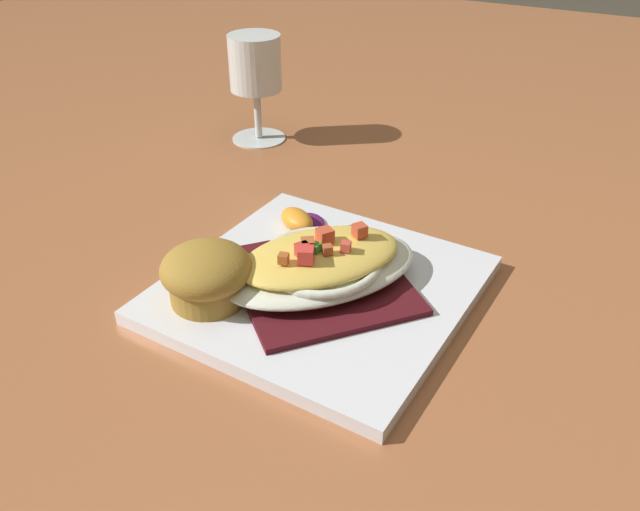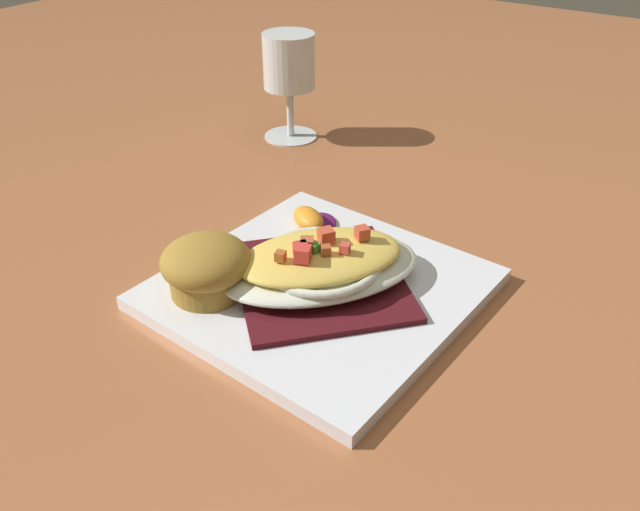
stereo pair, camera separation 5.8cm
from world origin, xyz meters
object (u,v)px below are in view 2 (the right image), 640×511
object	(u,v)px
square_plate	(320,289)
muffin	(206,266)
gratin_dish	(320,263)
stemmed_glass	(289,68)
orange_garnish	(311,220)

from	to	relation	value
square_plate	muffin	world-z (taller)	muffin
square_plate	gratin_dish	distance (m)	0.03
gratin_dish	stemmed_glass	world-z (taller)	stemmed_glass
muffin	orange_garnish	size ratio (longest dim) A/B	1.31
muffin	square_plate	bearing A→B (deg)	-139.18
square_plate	muffin	bearing A→B (deg)	40.82
orange_garnish	muffin	bearing A→B (deg)	85.00
gratin_dish	muffin	world-z (taller)	same
gratin_dish	orange_garnish	world-z (taller)	gratin_dish
gratin_dish	muffin	distance (m)	0.10
orange_garnish	stemmed_glass	distance (m)	0.29
muffin	stemmed_glass	size ratio (longest dim) A/B	0.56
gratin_dish	stemmed_glass	distance (m)	0.38
orange_garnish	stemmed_glass	bearing A→B (deg)	-49.42
gratin_dish	stemmed_glass	bearing A→B (deg)	-49.86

